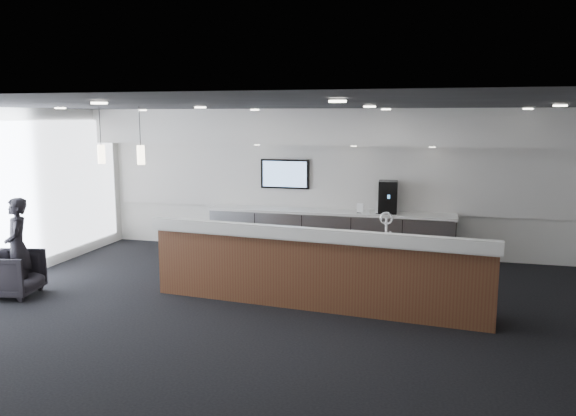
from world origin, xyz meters
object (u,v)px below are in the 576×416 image
(armchair, at_px, (12,274))
(service_counter, at_px, (318,268))
(coffee_machine, at_px, (388,197))
(lounge_guest, at_px, (18,246))

(armchair, bearing_deg, service_counter, -90.81)
(service_counter, bearing_deg, armchair, -164.73)
(service_counter, xyz_separation_m, armchair, (-4.80, -0.84, -0.21))
(armchair, bearing_deg, coffee_machine, -65.77)
(armchair, height_order, lounge_guest, lounge_guest)
(coffee_machine, height_order, lounge_guest, coffee_machine)
(coffee_machine, distance_m, lounge_guest, 6.74)
(coffee_machine, height_order, armchair, coffee_machine)
(lounge_guest, bearing_deg, armchair, -51.16)
(coffee_machine, relative_size, armchair, 0.81)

